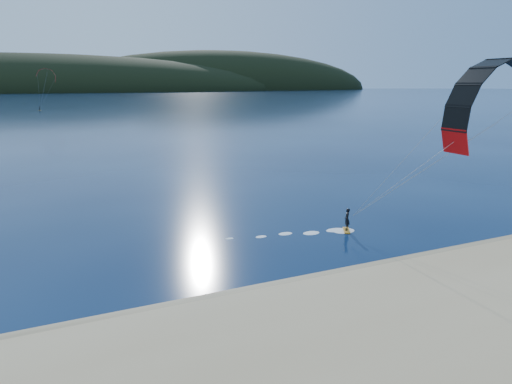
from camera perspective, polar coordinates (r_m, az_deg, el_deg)
ground at (r=22.72m, az=0.89°, el=-19.26°), size 1800.00×1800.00×0.00m
wet_sand at (r=26.28m, az=-3.23°, el=-14.15°), size 220.00×2.50×0.10m
headland at (r=762.71m, az=-23.04°, el=12.23°), size 1200.00×310.00×140.00m
kitesurfer_near at (r=37.73m, az=29.06°, el=7.84°), size 24.54×9.69×14.76m
kitesurfer_far at (r=222.54m, az=-26.11°, el=13.44°), size 9.53×7.55×17.97m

